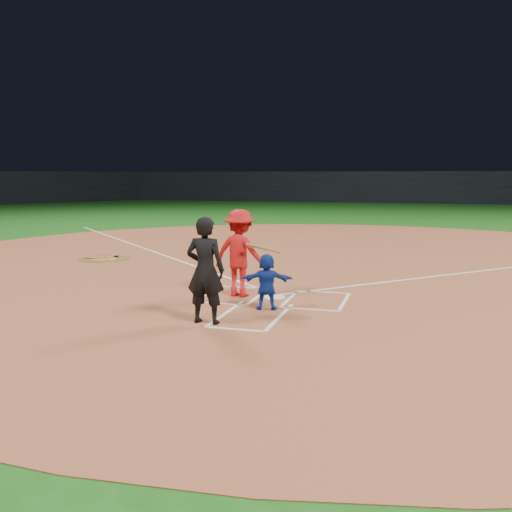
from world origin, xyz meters
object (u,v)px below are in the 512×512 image
(batter_at_plate, at_px, (240,253))
(umpire, at_px, (205,270))
(home_plate, at_px, (274,297))
(on_deck_circle, at_px, (104,259))
(catcher, at_px, (267,282))

(batter_at_plate, bearing_deg, umpire, -87.22)
(home_plate, relative_size, umpire, 0.30)
(on_deck_circle, bearing_deg, batter_at_plate, -35.57)
(catcher, relative_size, umpire, 0.58)
(on_deck_circle, distance_m, batter_at_plate, 7.56)
(home_plate, height_order, catcher, catcher)
(home_plate, relative_size, batter_at_plate, 0.30)
(on_deck_circle, bearing_deg, home_plate, -32.15)
(catcher, relative_size, batter_at_plate, 0.59)
(home_plate, height_order, on_deck_circle, home_plate)
(home_plate, distance_m, umpire, 2.78)
(umpire, distance_m, batter_at_plate, 2.48)
(catcher, bearing_deg, batter_at_plate, -62.83)
(on_deck_circle, height_order, catcher, catcher)
(home_plate, height_order, umpire, umpire)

